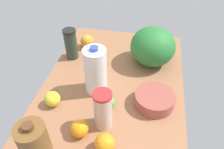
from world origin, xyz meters
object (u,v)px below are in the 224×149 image
object	(u,v)px
watermelon	(153,47)
orange_near_front	(87,41)
orange_by_jug	(80,129)
shaker_bottle	(71,44)
milk_jug	(95,71)
lime_far_back	(109,103)
tumbler_cup	(103,110)
orange_loose	(105,144)
mixing_bowl	(154,99)
lemon_beside_bowl	(52,99)

from	to	relation	value
watermelon	orange_near_front	xyz separation A→B (cm)	(8.15, 42.78, -6.95)
orange_by_jug	shaker_bottle	bearing A→B (deg)	22.16
milk_jug	lime_far_back	world-z (taller)	milk_jug
orange_by_jug	lime_far_back	bearing A→B (deg)	-27.50
tumbler_cup	watermelon	distance (cm)	54.24
watermelon	shaker_bottle	xyz separation A→B (cm)	(-4.43, 49.07, -1.66)
milk_jug	shaker_bottle	bearing A→B (deg)	41.24
lime_far_back	orange_loose	world-z (taller)	orange_loose
mixing_bowl	orange_near_front	distance (cm)	62.89
milk_jug	watermelon	bearing A→B (deg)	-42.26
orange_near_front	lemon_beside_bowl	world-z (taller)	orange_near_front
lime_far_back	tumbler_cup	bearing A→B (deg)	177.39
lemon_beside_bowl	lime_far_back	xyz separation A→B (cm)	(4.01, -27.65, -1.09)
mixing_bowl	orange_by_jug	world-z (taller)	orange_by_jug
orange_near_front	orange_loose	size ratio (longest dim) A/B	1.06
shaker_bottle	orange_loose	distance (cm)	68.25
shaker_bottle	orange_loose	bearing A→B (deg)	-149.80
tumbler_cup	mixing_bowl	world-z (taller)	tumbler_cup
orange_by_jug	orange_loose	bearing A→B (deg)	-112.38
tumbler_cup	milk_jug	xyz separation A→B (cm)	(21.37, 8.62, 2.76)
watermelon	lime_far_back	distance (cm)	44.77
tumbler_cup	orange_by_jug	xyz separation A→B (cm)	(-7.11, 8.87, -6.19)
milk_jug	tumbler_cup	bearing A→B (deg)	-158.03
orange_near_front	orange_loose	world-z (taller)	orange_near_front
orange_near_front	orange_loose	bearing A→B (deg)	-158.63
orange_loose	mixing_bowl	bearing A→B (deg)	-32.59
milk_jug	orange_near_front	size ratio (longest dim) A/B	3.05
tumbler_cup	shaker_bottle	size ratio (longest dim) A/B	1.04
milk_jug	orange_loose	xyz separation A→B (cm)	(-33.56, -12.09, -8.62)
milk_jug	orange_near_front	world-z (taller)	milk_jug
orange_near_front	shaker_bottle	bearing A→B (deg)	153.45
milk_jug	lime_far_back	distance (cm)	17.17
tumbler_cup	orange_near_front	xyz separation A→B (cm)	(59.18, 24.46, -5.63)
milk_jug	orange_by_jug	bearing A→B (deg)	179.51
orange_by_jug	lemon_beside_bowl	xyz separation A→B (cm)	(13.98, 18.29, -0.04)
shaker_bottle	mixing_bowl	distance (cm)	60.94
milk_jug	lemon_beside_bowl	world-z (taller)	milk_jug
shaker_bottle	lime_far_back	bearing A→B (deg)	-138.83
orange_by_jug	orange_near_front	bearing A→B (deg)	13.24
milk_jug	lime_far_back	bearing A→B (deg)	-139.01
mixing_bowl	lemon_beside_bowl	size ratio (longest dim) A/B	2.54
orange_loose	lime_far_back	bearing A→B (deg)	7.34
tumbler_cup	shaker_bottle	distance (cm)	55.83
shaker_bottle	orange_near_front	xyz separation A→B (cm)	(12.58, -6.29, -5.28)
lemon_beside_bowl	lime_far_back	bearing A→B (deg)	-81.74
mixing_bowl	lime_far_back	size ratio (longest dim) A/B	3.54
tumbler_cup	shaker_bottle	world-z (taller)	tumbler_cup
mixing_bowl	milk_jug	bearing A→B (deg)	81.61
orange_by_jug	lemon_beside_bowl	distance (cm)	23.02
watermelon	orange_near_front	size ratio (longest dim) A/B	2.94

